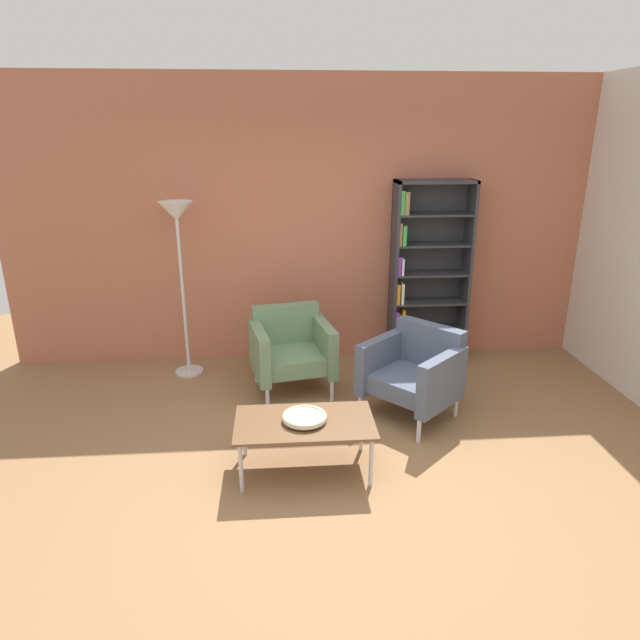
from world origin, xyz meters
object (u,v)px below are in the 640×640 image
Objects in this scene: bookshelf_tall at (424,275)px; armchair_by_bookshelf at (291,348)px; decorative_bowl at (305,417)px; armchair_spare_guest at (414,371)px; floor_lamp_torchiere at (178,232)px; coffee_table_low at (305,425)px.

armchair_by_bookshelf is at bearing -154.68° from bookshelf_tall.
decorative_bowl is 0.39× the size of armchair_by_bookshelf.
decorative_bowl is at bearing -123.72° from bookshelf_tall.
floor_lamp_torchiere is (-2.08, 1.05, 1.03)m from armchair_spare_guest.
armchair_spare_guest is at bearing -26.67° from floor_lamp_torchiere.
floor_lamp_torchiere is (-1.10, 1.82, 1.08)m from coffee_table_low.
coffee_table_low is 0.07m from decorative_bowl.
floor_lamp_torchiere reaches higher than armchair_spare_guest.
decorative_bowl reaches higher than coffee_table_low.
armchair_by_bookshelf is at bearing -162.33° from armchair_spare_guest.
decorative_bowl is at bearing 135.00° from coffee_table_low.
coffee_table_low is 0.57× the size of floor_lamp_torchiere.
bookshelf_tall is 2.00× the size of armchair_spare_guest.
bookshelf_tall is at bearing 120.76° from armchair_spare_guest.
coffee_table_low is (-1.36, -2.03, -0.57)m from bookshelf_tall.
floor_lamp_torchiere reaches higher than armchair_by_bookshelf.
coffee_table_low is at bearing -98.73° from armchair_by_bookshelf.
armchair_spare_guest reaches higher than decorative_bowl.
bookshelf_tall is 1.09× the size of floor_lamp_torchiere.
coffee_table_low is at bearing -94.65° from armchair_spare_guest.
floor_lamp_torchiere reaches higher than coffee_table_low.
floor_lamp_torchiere is at bearing -159.43° from armchair_spare_guest.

